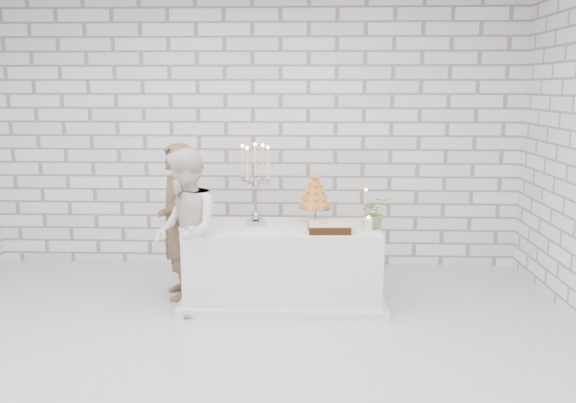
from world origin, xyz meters
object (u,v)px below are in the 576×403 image
Objects in this scene: bride at (185,232)px; candelabra at (255,184)px; cake_table at (284,265)px; croquembouche at (315,198)px; groom at (177,222)px.

candelabra reaches higher than bride.
candelabra is at bearing 168.87° from cake_table.
candelabra is (-0.27, 0.05, 0.77)m from cake_table.
cake_table is 0.99m from bride.
bride reaches higher than cake_table.
croquembouche is at bearing 10.53° from candelabra.
groom is at bearing -173.07° from bride.
croquembouche is (0.56, 0.10, -0.14)m from candelabra.
croquembouche is at bearing 71.80° from groom.
bride reaches higher than croquembouche.
groom reaches higher than bride.
groom is 1.93× the size of candelabra.
candelabra is at bearing -169.47° from croquembouche.
bride is 1.27m from croquembouche.
bride is 1.93× the size of candelabra.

